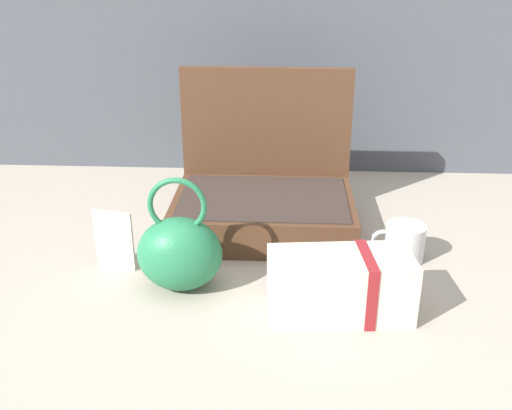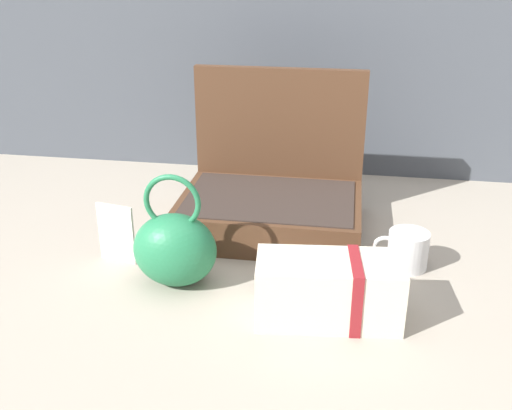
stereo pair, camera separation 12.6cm
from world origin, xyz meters
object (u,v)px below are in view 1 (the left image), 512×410
at_px(info_card_left, 114,240).
at_px(teal_pouch_handbag, 180,252).
at_px(open_suitcase, 264,195).
at_px(cream_toiletry_bag, 342,285).
at_px(coffee_mug, 404,243).

bearing_deg(info_card_left, teal_pouch_handbag, -13.44).
bearing_deg(open_suitcase, cream_toiletry_bag, -67.37).
bearing_deg(cream_toiletry_bag, open_suitcase, 112.63).
bearing_deg(teal_pouch_handbag, open_suitcase, 63.30).
bearing_deg(coffee_mug, teal_pouch_handbag, -163.19).
bearing_deg(open_suitcase, teal_pouch_handbag, -116.70).
height_order(open_suitcase, info_card_left, open_suitcase).
relative_size(open_suitcase, cream_toiletry_bag, 1.56).
distance_m(teal_pouch_handbag, info_card_left, 0.17).
distance_m(coffee_mug, info_card_left, 0.62).
bearing_deg(info_card_left, open_suitcase, 49.07).
xyz_separation_m(open_suitcase, info_card_left, (-0.31, -0.24, -0.01)).
xyz_separation_m(cream_toiletry_bag, coffee_mug, (0.15, 0.22, -0.02)).
bearing_deg(info_card_left, coffee_mug, 17.86).
bearing_deg(cream_toiletry_bag, info_card_left, 162.73).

